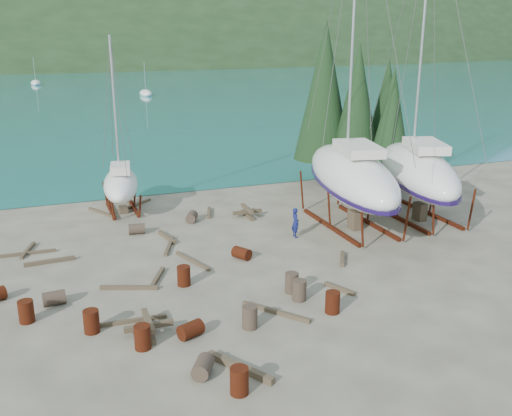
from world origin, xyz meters
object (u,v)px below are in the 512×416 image
object	(u,v)px
large_sailboat_near	(352,175)
large_sailboat_far	(418,170)
small_sailboat_shore	(121,184)
worker	(295,222)

from	to	relation	value
large_sailboat_near	large_sailboat_far	world-z (taller)	large_sailboat_near
large_sailboat_near	large_sailboat_far	bearing A→B (deg)	13.19
large_sailboat_near	small_sailboat_shore	distance (m)	13.98
worker	large_sailboat_far	bearing A→B (deg)	-83.91
large_sailboat_near	worker	world-z (taller)	large_sailboat_near
small_sailboat_shore	worker	world-z (taller)	small_sailboat_shore
small_sailboat_shore	worker	size ratio (longest dim) A/B	6.42
large_sailboat_far	small_sailboat_shore	size ratio (longest dim) A/B	1.70
worker	large_sailboat_near	bearing A→B (deg)	-79.48
large_sailboat_far	worker	distance (m)	8.36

